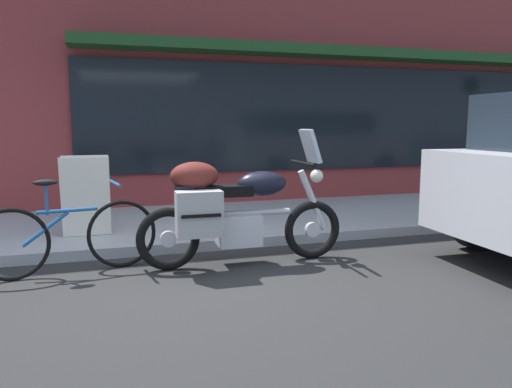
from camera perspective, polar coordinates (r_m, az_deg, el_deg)
ground_plane at (r=4.61m, az=-5.60°, el=-10.25°), size 80.00×80.00×0.00m
storefront_building at (r=10.33m, az=18.81°, el=17.79°), size 18.08×0.90×6.67m
touring_motorcycle at (r=5.02m, az=-2.81°, el=-1.62°), size 2.18×0.65×1.39m
parked_bicycle at (r=5.11m, az=-20.81°, el=-4.54°), size 1.68×0.48×0.93m
sandwich_board_sign at (r=6.22m, az=-19.00°, el=-0.21°), size 0.55×0.42×0.95m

